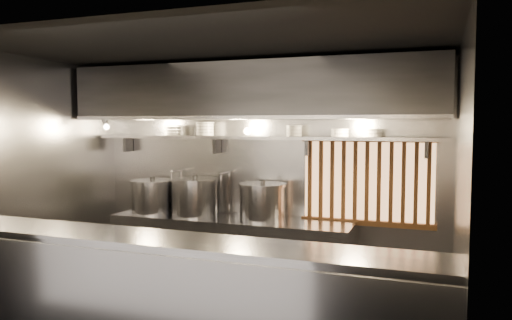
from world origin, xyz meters
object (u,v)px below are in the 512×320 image
Objects in this scene: stock_pot_left at (195,197)px; stock_pot_right at (263,201)px; heat_lamp at (105,122)px; stock_pot_mid at (153,196)px; pendant_bulb at (248,131)px.

stock_pot_left is 0.90m from stock_pot_right.
stock_pot_mid is at bearing 26.89° from heat_lamp.
heat_lamp is 1.11m from stock_pot_mid.
stock_pot_left is at bearing -174.45° from pendant_bulb.
pendant_bulb is at bearing 5.55° from stock_pot_left.
pendant_bulb reaches higher than stock_pot_right.
stock_pot_mid is (-0.60, -0.02, -0.02)m from stock_pot_left.
heat_lamp is 0.48× the size of stock_pot_right.
heat_lamp is at bearing -171.31° from stock_pot_right.
pendant_bulb is 1.54m from stock_pot_mid.
stock_pot_mid is at bearing -176.03° from pendant_bulb.
stock_pot_left reaches higher than stock_pot_right.
pendant_bulb reaches higher than stock_pot_mid.
heat_lamp is at bearing -169.00° from pendant_bulb.
pendant_bulb is 1.08m from stock_pot_left.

